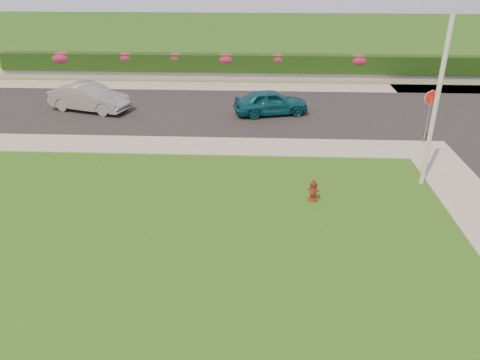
# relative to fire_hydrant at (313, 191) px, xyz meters

# --- Properties ---
(ground) EXTENTS (120.00, 120.00, 0.00)m
(ground) POSITION_rel_fire_hydrant_xyz_m (-1.75, -4.31, -0.35)
(ground) COLOR black
(ground) RESTS_ON ground
(street_far) EXTENTS (26.00, 8.00, 0.04)m
(street_far) POSITION_rel_fire_hydrant_xyz_m (-6.75, 9.69, -0.33)
(street_far) COLOR black
(street_far) RESTS_ON ground
(sidewalk_far) EXTENTS (24.00, 2.00, 0.04)m
(sidewalk_far) POSITION_rel_fire_hydrant_xyz_m (-7.75, 4.69, -0.33)
(sidewalk_far) COLOR gray
(sidewalk_far) RESTS_ON ground
(curb_corner) EXTENTS (2.00, 2.00, 0.04)m
(curb_corner) POSITION_rel_fire_hydrant_xyz_m (5.25, 4.69, -0.33)
(curb_corner) COLOR gray
(curb_corner) RESTS_ON ground
(sidewalk_beyond) EXTENTS (34.00, 2.00, 0.04)m
(sidewalk_beyond) POSITION_rel_fire_hydrant_xyz_m (-2.75, 14.69, -0.33)
(sidewalk_beyond) COLOR gray
(sidewalk_beyond) RESTS_ON ground
(retaining_wall) EXTENTS (34.00, 0.40, 0.60)m
(retaining_wall) POSITION_rel_fire_hydrant_xyz_m (-2.75, 16.19, -0.05)
(retaining_wall) COLOR gray
(retaining_wall) RESTS_ON ground
(hedge) EXTENTS (32.00, 0.90, 1.10)m
(hedge) POSITION_rel_fire_hydrant_xyz_m (-2.75, 16.29, 0.80)
(hedge) COLOR black
(hedge) RESTS_ON retaining_wall
(fire_hydrant) EXTENTS (0.38, 0.36, 0.74)m
(fire_hydrant) POSITION_rel_fire_hydrant_xyz_m (0.00, 0.00, 0.00)
(fire_hydrant) COLOR #4A0D0B
(fire_hydrant) RESTS_ON ground
(sedan_teal) EXTENTS (3.98, 2.37, 1.27)m
(sedan_teal) POSITION_rel_fire_hydrant_xyz_m (-1.31, 9.18, 0.32)
(sedan_teal) COLOR #0B485A
(sedan_teal) RESTS_ON street_far
(sedan_silver) EXTENTS (4.46, 2.63, 1.39)m
(sedan_silver) POSITION_rel_fire_hydrant_xyz_m (-10.72, 9.37, 0.39)
(sedan_silver) COLOR #93969A
(sedan_silver) RESTS_ON street_far
(utility_pole) EXTENTS (0.16, 0.16, 5.77)m
(utility_pole) POSITION_rel_fire_hydrant_xyz_m (4.04, 1.50, 2.54)
(utility_pole) COLOR silver
(utility_pole) RESTS_ON ground
(stop_sign) EXTENTS (0.64, 0.17, 2.39)m
(stop_sign) POSITION_rel_fire_hydrant_xyz_m (5.29, 5.43, 1.41)
(stop_sign) COLOR slate
(stop_sign) RESTS_ON ground
(flower_clump_a) EXTENTS (1.52, 0.98, 0.76)m
(flower_clump_a) POSITION_rel_fire_hydrant_xyz_m (-14.79, 16.19, 1.05)
(flower_clump_a) COLOR #A91D46
(flower_clump_a) RESTS_ON hedge
(flower_clump_b) EXTENTS (1.27, 0.82, 0.63)m
(flower_clump_b) POSITION_rel_fire_hydrant_xyz_m (-10.55, 16.19, 1.10)
(flower_clump_b) COLOR #A91D46
(flower_clump_b) RESTS_ON hedge
(flower_clump_c) EXTENTS (1.20, 0.77, 0.60)m
(flower_clump_c) POSITION_rel_fire_hydrant_xyz_m (-7.37, 16.19, 1.11)
(flower_clump_c) COLOR #A91D46
(flower_clump_c) RESTS_ON hedge
(flower_clump_d) EXTENTS (1.40, 0.90, 0.70)m
(flower_clump_d) POSITION_rel_fire_hydrant_xyz_m (-4.11, 16.19, 1.07)
(flower_clump_d) COLOR #A91D46
(flower_clump_d) RESTS_ON hedge
(flower_clump_e) EXTENTS (1.23, 0.79, 0.61)m
(flower_clump_e) POSITION_rel_fire_hydrant_xyz_m (-0.82, 16.19, 1.11)
(flower_clump_e) COLOR #A91D46
(flower_clump_e) RESTS_ON hedge
(flower_clump_f) EXTENTS (1.42, 0.91, 0.71)m
(flower_clump_f) POSITION_rel_fire_hydrant_xyz_m (4.27, 16.19, 1.07)
(flower_clump_f) COLOR #A91D46
(flower_clump_f) RESTS_ON hedge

